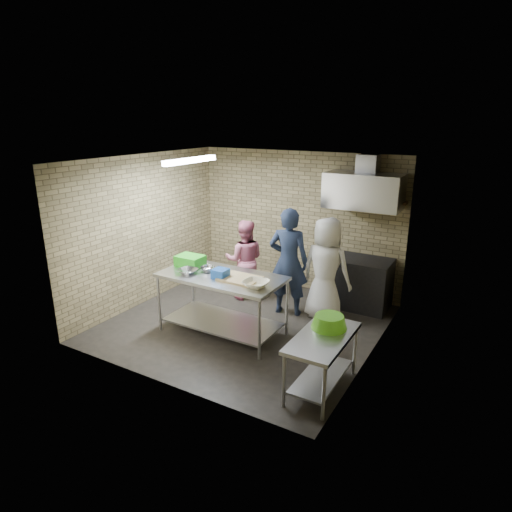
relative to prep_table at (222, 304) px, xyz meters
The scene contains 24 objects.
floor 0.67m from the prep_table, 70.77° to the left, with size 4.20×4.20×0.00m, color black.
ceiling 2.26m from the prep_table, 70.77° to the left, with size 4.20×4.20×0.00m, color black.
back_wall 2.58m from the prep_table, 86.46° to the left, with size 4.20×0.06×2.70m, color tan.
front_wall 1.80m from the prep_table, 84.52° to the right, with size 4.20×0.06×2.70m, color tan.
left_wall 2.18m from the prep_table, 167.52° to the left, with size 0.06×4.00×2.70m, color tan.
right_wall 2.45m from the prep_table, 10.85° to the left, with size 0.06×4.00×2.70m, color tan.
prep_table is the anchor object (origin of this frame).
side_counter 2.06m from the prep_table, 18.92° to the right, with size 0.60×1.20×0.75m, color silver.
stove 2.57m from the prep_table, 54.21° to the left, with size 1.20×0.70×0.90m, color black.
range_hood 3.07m from the prep_table, 54.86° to the left, with size 1.30×0.60×0.60m, color silver.
hood_duct 3.42m from the prep_table, 56.67° to the left, with size 0.35×0.30×0.30m, color #A5A8AD.
wall_shelf 3.27m from the prep_table, 52.20° to the left, with size 0.80×0.20×0.04m, color #3F2B19.
fluorescent_fixture 2.36m from the prep_table, 153.08° to the left, with size 0.10×1.25×0.08m, color white.
green_crate 0.91m from the prep_table, behind, with size 0.43×0.32×0.17m, color green.
blue_tub 0.57m from the prep_table, 63.43° to the right, with size 0.22×0.22×0.14m, color #174EAD.
cutting_board 0.61m from the prep_table, ahead, with size 0.59×0.45×0.03m, color tan.
mixing_bowl_a 0.75m from the prep_table, 158.20° to the right, with size 0.30×0.30×0.07m, color #B8BABF.
mixing_bowl_b 0.60m from the prep_table, behind, with size 0.23×0.23×0.07m, color #B6B9BE.
ceramic_bowl 0.89m from the prep_table, 12.09° to the right, with size 0.37×0.37×0.09m, color beige.
green_basin 2.01m from the prep_table, 12.23° to the right, with size 0.46×0.46×0.17m, color #59C626, non-canonical shape.
bottle_green 3.40m from the prep_table, 49.96° to the left, with size 0.06×0.06×0.15m, color green.
man_navy 1.40m from the prep_table, 64.45° to the left, with size 0.69×0.45×1.88m, color #141C32.
woman_pink 1.48m from the prep_table, 107.28° to the left, with size 0.74×0.57×1.51m, color #D06E8E.
woman_white 1.82m from the prep_table, 47.33° to the left, with size 0.86×0.56×1.76m, color silver.
Camera 1 is at (3.52, -5.71, 3.33)m, focal length 31.01 mm.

